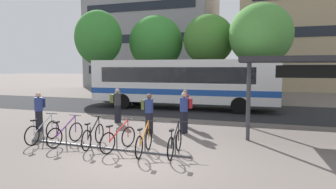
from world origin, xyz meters
TOP-DOWN VIEW (x-y plane):
  - ground at (0.00, 0.00)m, footprint 200.00×200.00m
  - bus_lane_asphalt at (0.00, 10.61)m, footprint 80.00×7.20m
  - city_bus at (-1.42, 10.62)m, footprint 12.08×2.86m
  - bike_rack at (-1.53, 0.69)m, footprint 6.09×0.24m
  - parked_bicycle_silver_0 at (-4.10, 0.77)m, footprint 0.52×1.72m
  - parked_bicycle_purple_1 at (-3.06, 0.73)m, footprint 0.52×1.72m
  - parked_bicycle_black_2 at (-1.98, 0.79)m, footprint 0.52×1.71m
  - parked_bicycle_red_3 at (-0.96, 0.68)m, footprint 0.60×1.69m
  - parked_bicycle_orange_4 at (0.00, 0.56)m, footprint 0.52×1.72m
  - parked_bicycle_black_5 at (0.96, 0.73)m, footprint 0.52×1.72m
  - transit_shelter at (5.44, 4.75)m, footprint 5.95×3.63m
  - commuter_olive_pack_0 at (-0.94, 3.28)m, footprint 0.60×0.51m
  - commuter_olive_pack_1 at (0.14, 5.09)m, footprint 0.43×0.58m
  - commuter_olive_pack_2 at (-3.32, 5.02)m, footprint 0.55×0.37m
  - commuter_red_pack_3 at (0.47, 3.77)m, footprint 0.54×0.60m
  - commuter_navy_pack_4 at (-5.57, 2.26)m, footprint 0.45×0.59m
  - street_tree_0 at (-6.04, 17.92)m, footprint 4.99×4.99m
  - street_tree_1 at (3.29, 15.56)m, footprint 4.75×4.75m
  - street_tree_2 at (-1.02, 17.55)m, footprint 4.38×4.38m
  - street_tree_3 at (-10.35, 14.95)m, footprint 4.13×4.13m
  - building_left_wing at (-11.83, 33.42)m, footprint 17.05×12.91m

SIDE VIEW (x-z plane):
  - ground at x=0.00m, z-range 0.00..0.00m
  - bus_lane_asphalt at x=0.00m, z-range 0.00..0.01m
  - bike_rack at x=-1.53m, z-range -0.26..0.44m
  - parked_bicycle_silver_0 at x=-4.10m, z-range -0.11..0.88m
  - parked_bicycle_purple_1 at x=-3.06m, z-range -0.11..0.88m
  - parked_bicycle_black_2 at x=-1.98m, z-range -0.11..0.88m
  - parked_bicycle_red_3 at x=-0.96m, z-range -0.11..0.88m
  - parked_bicycle_orange_4 at x=0.00m, z-range -0.11..0.88m
  - parked_bicycle_black_5 at x=0.96m, z-range -0.11..0.88m
  - commuter_olive_pack_0 at x=-0.94m, z-range 0.13..1.78m
  - commuter_navy_pack_4 at x=-5.57m, z-range 0.13..1.79m
  - commuter_olive_pack_2 at x=-3.32m, z-range 0.13..1.82m
  - commuter_olive_pack_1 at x=0.14m, z-range 0.13..1.84m
  - commuter_red_pack_3 at x=0.47m, z-range 0.14..1.85m
  - city_bus at x=-1.42m, z-range 0.18..3.38m
  - transit_shelter at x=5.44m, z-range 1.37..4.50m
  - street_tree_0 at x=-6.04m, z-range 1.25..8.79m
  - street_tree_2 at x=-1.02m, z-range 1.46..8.77m
  - street_tree_1 at x=3.29m, z-range 1.43..8.98m
  - street_tree_3 at x=-10.35m, z-range 1.45..9.18m
  - building_left_wing at x=-11.83m, z-range 0.00..16.13m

